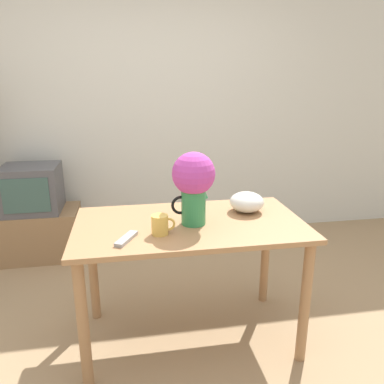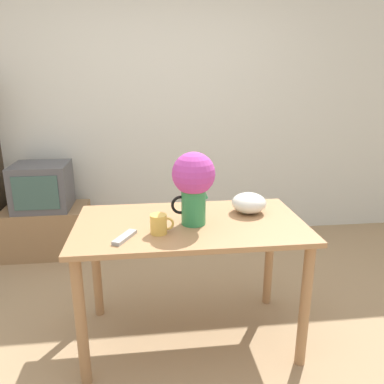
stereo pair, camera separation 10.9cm
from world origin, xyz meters
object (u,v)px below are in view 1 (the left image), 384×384
Objects in this scene: white_bowl at (247,202)px; tv_set at (32,189)px; flower_vase at (193,181)px; coffee_mug at (160,225)px.

tv_set is (-1.60, 1.26, -0.20)m from white_bowl.
flower_vase is at bearing -48.98° from tv_set.
flower_vase reaches higher than tv_set.
flower_vase is 0.44m from white_bowl.
coffee_mug reaches higher than tv_set.
flower_vase is 0.87× the size of tv_set.
white_bowl is 2.04m from tv_set.
coffee_mug is 0.27× the size of tv_set.
coffee_mug is at bearing -149.25° from flower_vase.
flower_vase reaches higher than white_bowl.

